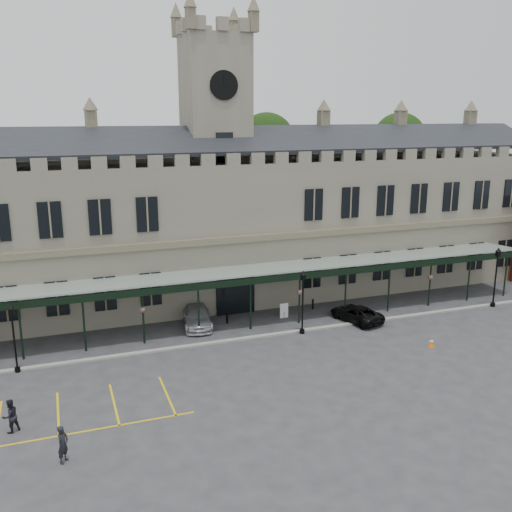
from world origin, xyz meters
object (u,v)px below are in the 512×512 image
object	(u,v)px
lamp_post_left	(13,332)
lamp_post_mid	(303,296)
car_taxi	(197,316)
person_b	(10,416)
lamp_post_right	(496,272)
station_building	(217,225)
car_van	(356,313)
sign_board	(284,311)
clock_tower	(216,147)
person_a	(63,444)
traffic_cone	(431,343)

from	to	relation	value
lamp_post_left	lamp_post_mid	xyz separation A→B (m)	(19.61, -0.14, 0.19)
lamp_post_mid	car_taxi	bearing A→B (deg)	148.60
lamp_post_mid	person_b	world-z (taller)	lamp_post_mid
lamp_post_left	lamp_post_right	bearing A→B (deg)	-0.12
station_building	car_van	world-z (taller)	station_building
lamp_post_right	sign_board	xyz separation A→B (m)	(-17.68, 3.45, -2.45)
sign_board	car_van	size ratio (longest dim) A/B	0.26
clock_tower	person_a	distance (m)	28.54
station_building	traffic_cone	xyz separation A→B (m)	(10.80, -16.15, -6.16)
station_building	person_b	size ratio (longest dim) A/B	33.50
clock_tower	person_a	xyz separation A→B (m)	(-13.81, -21.80, -12.18)
traffic_cone	car_van	distance (m)	6.74
clock_tower	lamp_post_right	size ratio (longest dim) A/B	4.85
sign_board	lamp_post_mid	bearing A→B (deg)	-91.08
clock_tower	lamp_post_mid	world-z (taller)	clock_tower
station_building	lamp_post_left	xyz separation A→B (m)	(-16.29, -10.64, -3.79)
station_building	sign_board	world-z (taller)	station_building
lamp_post_mid	lamp_post_left	bearing A→B (deg)	179.59
sign_board	car_van	world-z (taller)	car_van
station_building	car_van	size ratio (longest dim) A/B	13.14
sign_board	person_b	bearing A→B (deg)	-152.15
car_van	clock_tower	bearing A→B (deg)	-65.73
lamp_post_right	traffic_cone	distance (m)	11.88
lamp_post_mid	station_building	bearing A→B (deg)	107.13
sign_board	person_a	world-z (taller)	person_a
clock_tower	car_van	world-z (taller)	clock_tower
traffic_cone	lamp_post_left	bearing A→B (deg)	168.52
traffic_cone	lamp_post_mid	bearing A→B (deg)	144.34
lamp_post_mid	sign_board	xyz separation A→B (m)	(0.01, 3.51, -2.28)
lamp_post_right	car_taxi	world-z (taller)	lamp_post_right
lamp_post_mid	traffic_cone	size ratio (longest dim) A/B	7.66
traffic_cone	person_b	xyz separation A→B (m)	(-27.06, -1.92, 0.59)
car_van	car_taxi	bearing A→B (deg)	-31.27
lamp_post_mid	traffic_cone	world-z (taller)	lamp_post_mid
lamp_post_right	car_taxi	xyz separation A→B (m)	(-24.61, 4.17, -2.30)
station_building	traffic_cone	size ratio (longest dim) A/B	94.86
lamp_post_left	lamp_post_right	size ratio (longest dim) A/B	0.88
person_b	station_building	bearing A→B (deg)	-164.14
traffic_cone	car_van	world-z (taller)	car_van
clock_tower	person_b	size ratio (longest dim) A/B	13.85
clock_tower	person_b	bearing A→B (deg)	-131.86
person_b	lamp_post_left	bearing A→B (deg)	-121.94
clock_tower	lamp_post_mid	distance (m)	15.30
lamp_post_left	car_taxi	bearing A→B (deg)	17.87
lamp_post_left	car_van	size ratio (longest dim) A/B	0.99
sign_board	car_taxi	size ratio (longest dim) A/B	0.24
car_taxi	clock_tower	bearing A→B (deg)	71.01
lamp_post_right	person_b	size ratio (longest dim) A/B	2.86
traffic_cone	person_a	size ratio (longest dim) A/B	0.34
car_taxi	person_b	distance (m)	17.11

